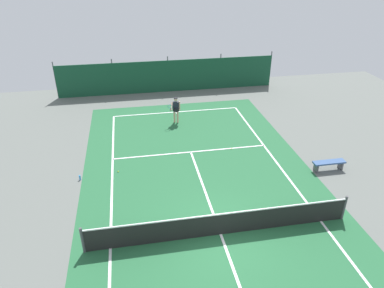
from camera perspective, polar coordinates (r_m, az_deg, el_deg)
name	(u,v)px	position (r m, az deg, el deg)	size (l,w,h in m)	color
ground_plane	(221,234)	(13.98, 4.61, -14.21)	(36.00, 36.00, 0.00)	slate
court_surface	(221,234)	(13.98, 4.61, -14.20)	(11.02, 26.60, 0.01)	#236038
tennis_net	(221,224)	(13.64, 4.69, -12.64)	(10.12, 0.10, 1.10)	black
back_fence	(168,81)	(27.95, -3.92, 10.04)	(16.30, 0.98, 2.70)	#14472D
tennis_player	(176,108)	(22.03, -2.62, 5.73)	(0.82, 0.67, 1.64)	#D8AD8C
tennis_ball_near_player	(118,171)	(17.73, -11.74, -4.33)	(0.07, 0.07, 0.07)	#CCDB33
tennis_ball_midcourt	(231,149)	(19.43, 6.33, -0.76)	(0.07, 0.07, 0.07)	#CCDB33
courtside_bench	(329,163)	(18.58, 21.08, -2.93)	(1.60, 0.40, 0.49)	#335184
water_bottle	(80,178)	(17.57, -17.52, -5.15)	(0.08, 0.08, 0.24)	#338CD8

